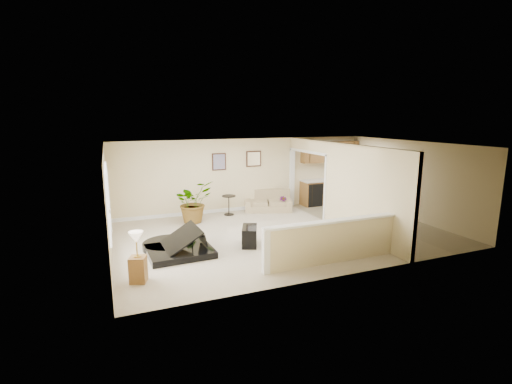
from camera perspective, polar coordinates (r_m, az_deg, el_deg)
name	(u,v)px	position (r m, az deg, el deg)	size (l,w,h in m)	color
floor	(282,234)	(10.52, 4.08, -6.42)	(9.00, 9.00, 0.00)	#C2AE96
back_wall	(245,175)	(12.93, -1.65, 2.67)	(9.00, 0.04, 2.50)	beige
front_wall	(348,217)	(7.70, 14.01, -3.76)	(9.00, 0.04, 2.50)	beige
left_wall	(107,204)	(9.21, -21.90, -1.77)	(0.04, 6.00, 2.50)	beige
right_wall	(410,180)	(12.81, 22.60, 1.70)	(0.04, 6.00, 2.50)	beige
ceiling	(284,145)	(10.04, 4.28, 7.29)	(9.00, 6.00, 0.04)	white
kitchen_vinyl	(373,222)	(12.18, 17.58, -4.43)	(2.70, 6.00, 0.01)	gray
interior_partition	(333,185)	(11.32, 11.84, 1.00)	(0.18, 5.99, 2.50)	beige
pony_half_wall	(331,241)	(8.50, 11.42, -7.35)	(3.42, 0.22, 1.00)	beige
left_window	(107,200)	(8.68, -21.88, -1.18)	(0.05, 2.15, 1.45)	white
wall_art_left	(219,162)	(12.54, -5.70, 4.65)	(0.48, 0.04, 0.58)	#321B12
wall_mirror	(254,159)	(12.94, -0.36, 5.14)	(0.55, 0.04, 0.55)	#321B12
kitchen_cabinets	(328,181)	(14.17, 10.95, 1.68)	(2.36, 0.65, 2.33)	brown
piano	(176,229)	(9.11, -12.15, -5.61)	(1.81, 1.88, 1.42)	black
piano_bench	(250,236)	(9.54, -0.99, -6.77)	(0.37, 0.73, 0.48)	black
loveseat	(267,200)	(13.05, 1.76, -1.28)	(1.91, 1.43, 0.92)	tan
accent_table	(229,203)	(12.40, -4.21, -1.62)	(0.46, 0.46, 0.66)	black
palm_plant	(193,202)	(11.66, -9.64, -1.54)	(1.48, 1.40, 1.29)	black
small_plant	(283,205)	(12.94, 4.13, -2.00)	(0.32, 0.32, 0.52)	black
lamp_stand	(138,261)	(7.79, -17.75, -10.06)	(0.39, 0.39, 1.04)	brown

